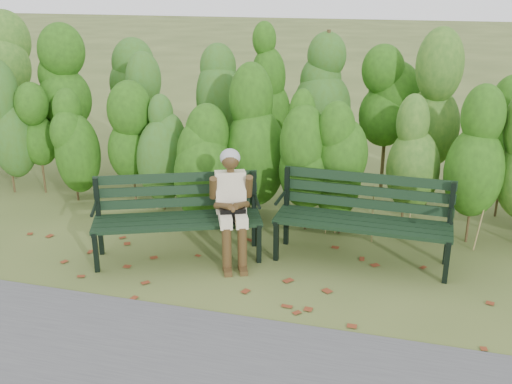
# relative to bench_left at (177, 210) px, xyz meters

# --- Properties ---
(ground) EXTENTS (80.00, 80.00, 0.00)m
(ground) POSITION_rel_bench_left_xyz_m (0.84, -0.13, -0.53)
(ground) COLOR #445325
(hedge_band) EXTENTS (11.04, 1.67, 2.42)m
(hedge_band) POSITION_rel_bench_left_xyz_m (0.84, 1.73, 0.73)
(hedge_band) COLOR #47381E
(hedge_band) RESTS_ON ground
(leaf_litter) EXTENTS (5.79, 2.06, 0.01)m
(leaf_litter) POSITION_rel_bench_left_xyz_m (0.74, -0.22, -0.53)
(leaf_litter) COLOR maroon
(leaf_litter) RESTS_ON ground
(bench_left) EXTENTS (1.89, 1.24, 0.90)m
(bench_left) POSITION_rel_bench_left_xyz_m (0.00, 0.00, 0.00)
(bench_left) COLOR black
(bench_left) RESTS_ON ground
(bench_right) EXTENTS (1.88, 0.66, 0.93)m
(bench_right) POSITION_rel_bench_left_xyz_m (1.98, 0.45, 0.02)
(bench_right) COLOR black
(bench_right) RESTS_ON ground
(seated_woman) EXTENTS (0.55, 0.74, 1.23)m
(seated_woman) POSITION_rel_bench_left_xyz_m (0.61, 0.06, 0.17)
(seated_woman) COLOR beige
(seated_woman) RESTS_ON ground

